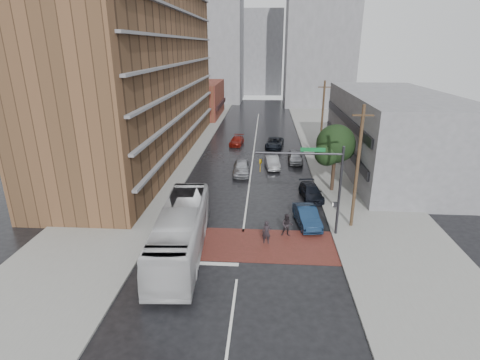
# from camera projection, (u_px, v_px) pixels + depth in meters

# --- Properties ---
(ground) EXTENTS (160.00, 160.00, 0.00)m
(ground) POSITION_uv_depth(u_px,v_px,m) (241.00, 248.00, 27.60)
(ground) COLOR black
(ground) RESTS_ON ground
(crosswalk) EXTENTS (14.00, 5.00, 0.02)m
(crosswalk) POSITION_uv_depth(u_px,v_px,m) (241.00, 244.00, 28.06)
(crosswalk) COLOR maroon
(crosswalk) RESTS_ON ground
(sidewalk_west) EXTENTS (9.00, 90.00, 0.15)m
(sidewalk_west) POSITION_uv_depth(u_px,v_px,m) (170.00, 153.00, 51.79)
(sidewalk_west) COLOR gray
(sidewalk_west) RESTS_ON ground
(sidewalk_east) EXTENTS (9.00, 90.00, 0.15)m
(sidewalk_east) POSITION_uv_depth(u_px,v_px,m) (339.00, 156.00, 50.28)
(sidewalk_east) COLOR gray
(sidewalk_east) RESTS_ON ground
(apartment_block) EXTENTS (10.00, 44.00, 28.00)m
(apartment_block) POSITION_uv_depth(u_px,v_px,m) (141.00, 46.00, 46.30)
(apartment_block) COLOR brown
(apartment_block) RESTS_ON ground
(storefront_west) EXTENTS (8.00, 16.00, 7.00)m
(storefront_west) POSITION_uv_depth(u_px,v_px,m) (201.00, 99.00, 77.88)
(storefront_west) COLOR maroon
(storefront_west) RESTS_ON ground
(building_east) EXTENTS (11.00, 26.00, 9.00)m
(building_east) POSITION_uv_depth(u_px,v_px,m) (393.00, 132.00, 43.77)
(building_east) COLOR gray
(building_east) RESTS_ON ground
(distant_tower_west) EXTENTS (18.00, 16.00, 32.00)m
(distant_tower_west) POSITION_uv_depth(u_px,v_px,m) (207.00, 38.00, 96.31)
(distant_tower_west) COLOR gray
(distant_tower_west) RESTS_ON ground
(distant_tower_east) EXTENTS (16.00, 14.00, 36.00)m
(distant_tower_east) POSITION_uv_depth(u_px,v_px,m) (321.00, 28.00, 88.16)
(distant_tower_east) COLOR gray
(distant_tower_east) RESTS_ON ground
(distant_tower_center) EXTENTS (12.00, 10.00, 24.00)m
(distant_tower_center) POSITION_uv_depth(u_px,v_px,m) (262.00, 53.00, 112.70)
(distant_tower_center) COLOR gray
(distant_tower_center) RESTS_ON ground
(street_tree) EXTENTS (4.20, 4.10, 6.90)m
(street_tree) POSITION_uv_depth(u_px,v_px,m) (336.00, 146.00, 36.73)
(street_tree) COLOR #332319
(street_tree) RESTS_ON ground
(signal_mast) EXTENTS (6.50, 0.30, 7.20)m
(signal_mast) POSITION_uv_depth(u_px,v_px,m) (321.00, 178.00, 27.96)
(signal_mast) COLOR #2D2D33
(signal_mast) RESTS_ON ground
(utility_pole_near) EXTENTS (1.60, 0.26, 10.00)m
(utility_pole_near) POSITION_uv_depth(u_px,v_px,m) (357.00, 167.00, 29.04)
(utility_pole_near) COLOR #473321
(utility_pole_near) RESTS_ON ground
(utility_pole_far) EXTENTS (1.60, 0.26, 10.00)m
(utility_pole_far) POSITION_uv_depth(u_px,v_px,m) (322.00, 120.00, 47.81)
(utility_pole_far) COLOR #473321
(utility_pole_far) RESTS_ON ground
(transit_bus) EXTENTS (3.69, 12.58, 3.46)m
(transit_bus) POSITION_uv_depth(u_px,v_px,m) (181.00, 231.00, 26.35)
(transit_bus) COLOR #BDBDC0
(transit_bus) RESTS_ON ground
(pedestrian_a) EXTENTS (0.69, 0.48, 1.81)m
(pedestrian_a) POSITION_uv_depth(u_px,v_px,m) (267.00, 232.00, 27.94)
(pedestrian_a) COLOR black
(pedestrian_a) RESTS_ON ground
(pedestrian_b) EXTENTS (0.95, 0.76, 1.84)m
(pedestrian_b) POSITION_uv_depth(u_px,v_px,m) (287.00, 225.00, 29.04)
(pedestrian_b) COLOR black
(pedestrian_b) RESTS_ON ground
(car_travel_a) EXTENTS (2.07, 4.82, 1.62)m
(car_travel_a) POSITION_uv_depth(u_px,v_px,m) (241.00, 168.00, 43.09)
(car_travel_a) COLOR #A8AAB0
(car_travel_a) RESTS_ON ground
(car_travel_b) EXTENTS (2.03, 4.54, 1.45)m
(car_travel_b) POSITION_uv_depth(u_px,v_px,m) (272.00, 162.00, 45.33)
(car_travel_b) COLOR #999BA0
(car_travel_b) RESTS_ON ground
(car_travel_c) EXTENTS (2.17, 4.46, 1.25)m
(car_travel_c) POSITION_uv_depth(u_px,v_px,m) (237.00, 141.00, 55.97)
(car_travel_c) COLOR maroon
(car_travel_c) RESTS_ON ground
(suv_travel) EXTENTS (2.99, 5.36, 1.42)m
(suv_travel) POSITION_uv_depth(u_px,v_px,m) (275.00, 143.00, 54.49)
(suv_travel) COLOR black
(suv_travel) RESTS_ON ground
(car_parked_near) EXTENTS (2.22, 4.73, 1.50)m
(car_parked_near) POSITION_uv_depth(u_px,v_px,m) (307.00, 216.00, 30.91)
(car_parked_near) COLOR #132844
(car_parked_near) RESTS_ON ground
(car_parked_mid) EXTENTS (2.38, 4.65, 1.29)m
(car_parked_mid) POSITION_uv_depth(u_px,v_px,m) (311.00, 192.00, 36.36)
(car_parked_mid) COLOR black
(car_parked_mid) RESTS_ON ground
(car_parked_far) EXTENTS (1.92, 4.54, 1.53)m
(car_parked_far) POSITION_uv_depth(u_px,v_px,m) (295.00, 157.00, 47.52)
(car_parked_far) COLOR #929399
(car_parked_far) RESTS_ON ground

